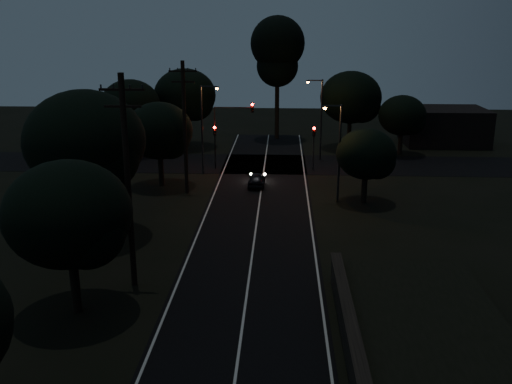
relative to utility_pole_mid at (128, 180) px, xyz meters
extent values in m
cube|color=black|center=(6.00, 7.00, -5.73)|extent=(8.00, 70.00, 0.02)
cube|color=black|center=(6.00, 27.00, -5.73)|extent=(60.00, 8.00, 0.02)
cube|color=beige|center=(6.00, 7.00, -5.71)|extent=(0.12, 70.00, 0.01)
cube|color=beige|center=(2.25, 7.00, -5.71)|extent=(0.12, 70.00, 0.01)
cube|color=beige|center=(9.75, 7.00, -5.71)|extent=(0.12, 70.00, 0.01)
cylinder|color=black|center=(0.00, 0.00, -0.24)|extent=(0.30, 0.30, 11.00)
cube|color=black|center=(0.00, 0.00, 4.46)|extent=(2.20, 0.12, 0.12)
cube|color=black|center=(0.00, 0.00, 3.66)|extent=(1.80, 0.12, 0.12)
cylinder|color=black|center=(0.00, 17.00, -0.49)|extent=(0.30, 0.30, 10.50)
cube|color=black|center=(0.00, 17.00, 3.96)|extent=(2.20, 0.12, 0.12)
cube|color=black|center=(0.00, 17.00, 3.16)|extent=(1.80, 0.12, 0.12)
cylinder|color=black|center=(-2.00, -3.00, -4.37)|extent=(0.44, 0.44, 2.74)
ellipsoid|color=black|center=(-2.00, -3.00, -0.82)|extent=(5.82, 5.82, 4.95)
sphere|color=black|center=(-0.98, -3.58, -1.40)|extent=(3.49, 3.49, 3.49)
cylinder|color=black|center=(-4.50, 7.00, -4.01)|extent=(0.44, 0.44, 3.45)
ellipsoid|color=black|center=(-4.50, 7.00, 0.51)|extent=(7.45, 7.45, 6.33)
sphere|color=black|center=(-3.20, 6.25, -0.24)|extent=(4.47, 4.47, 4.47)
cylinder|color=black|center=(-2.50, 19.00, -4.43)|extent=(0.44, 0.44, 2.61)
ellipsoid|color=black|center=(-2.50, 19.00, -1.04)|extent=(5.57, 5.57, 4.73)
sphere|color=black|center=(-1.53, 18.44, -1.60)|extent=(3.34, 3.34, 3.34)
cylinder|color=black|center=(-3.00, 35.00, -4.16)|extent=(0.44, 0.44, 3.15)
ellipsoid|color=black|center=(-3.00, 35.00, -0.06)|extent=(6.75, 6.75, 5.74)
sphere|color=black|center=(-1.82, 34.33, -0.73)|extent=(4.05, 4.05, 4.05)
cylinder|color=black|center=(-8.00, 31.00, -4.30)|extent=(0.44, 0.44, 2.88)
ellipsoid|color=black|center=(-8.00, 31.00, -0.58)|extent=(6.07, 6.07, 5.16)
sphere|color=black|center=(-6.94, 30.39, -1.19)|extent=(3.64, 3.64, 3.64)
cylinder|color=black|center=(15.00, 35.00, -4.20)|extent=(0.44, 0.44, 3.07)
ellipsoid|color=black|center=(15.00, 35.00, -0.19)|extent=(6.60, 6.60, 5.61)
sphere|color=black|center=(16.16, 34.34, -0.85)|extent=(3.96, 3.96, 3.96)
cylinder|color=black|center=(20.00, 32.00, -4.60)|extent=(0.44, 0.44, 2.28)
ellipsoid|color=black|center=(20.00, 32.00, -1.64)|extent=(4.86, 4.86, 4.13)
sphere|color=black|center=(20.85, 31.51, -2.12)|extent=(2.92, 2.92, 2.92)
cylinder|color=black|center=(14.00, 15.00, -4.68)|extent=(0.44, 0.44, 2.13)
ellipsoid|color=black|center=(14.00, 15.00, -1.92)|extent=(4.51, 4.51, 3.83)
sphere|color=black|center=(14.79, 14.55, -2.37)|extent=(2.71, 2.71, 2.71)
cylinder|color=black|center=(7.00, 40.00, -1.86)|extent=(0.50, 0.50, 7.76)
sphere|color=black|center=(7.00, 40.00, 5.26)|extent=(6.20, 6.20, 6.20)
sphere|color=black|center=(7.00, 40.00, 2.72)|extent=(4.79, 4.79, 4.79)
cube|color=black|center=(-14.00, 37.00, -3.54)|extent=(10.00, 8.00, 4.40)
cube|color=black|center=(26.00, 38.00, -3.74)|extent=(9.00, 7.00, 4.00)
cylinder|color=black|center=(1.40, 25.00, -4.14)|extent=(0.12, 0.12, 3.20)
cube|color=black|center=(1.40, 25.00, -2.09)|extent=(0.28, 0.22, 0.90)
sphere|color=#FF0705|center=(1.40, 24.87, -1.79)|extent=(0.22, 0.22, 0.22)
cylinder|color=black|center=(10.60, 25.00, -4.14)|extent=(0.12, 0.12, 3.20)
cube|color=black|center=(10.60, 25.00, -2.09)|extent=(0.28, 0.22, 0.90)
sphere|color=#FF0705|center=(10.60, 24.87, -1.79)|extent=(0.22, 0.22, 0.22)
cylinder|color=black|center=(1.40, 25.00, -3.24)|extent=(0.12, 0.12, 5.00)
cube|color=black|center=(4.90, 25.00, 0.06)|extent=(0.28, 0.22, 0.90)
sphere|color=#FF0705|center=(4.90, 24.87, 0.36)|extent=(0.22, 0.22, 0.22)
cube|color=black|center=(3.15, 25.00, 0.06)|extent=(3.50, 0.08, 0.08)
cylinder|color=black|center=(0.50, 23.00, -1.74)|extent=(0.16, 0.16, 8.00)
cube|color=black|center=(1.20, 23.00, 2.16)|extent=(1.40, 0.10, 0.10)
cube|color=black|center=(1.90, 23.00, 2.11)|extent=(0.35, 0.22, 0.12)
sphere|color=orange|center=(1.90, 23.00, 2.01)|extent=(0.26, 0.26, 0.26)
cylinder|color=black|center=(11.50, 29.00, -1.74)|extent=(0.16, 0.16, 8.00)
cube|color=black|center=(10.80, 29.00, 2.16)|extent=(1.40, 0.10, 0.10)
cube|color=black|center=(10.10, 29.00, 2.11)|extent=(0.35, 0.22, 0.12)
sphere|color=orange|center=(10.10, 29.00, 2.01)|extent=(0.26, 0.26, 0.26)
cylinder|color=black|center=(12.00, 15.00, -1.99)|extent=(0.16, 0.16, 7.50)
cube|color=black|center=(11.40, 15.00, 1.66)|extent=(1.20, 0.10, 0.10)
cube|color=black|center=(10.80, 15.00, 1.61)|extent=(0.35, 0.22, 0.12)
sphere|color=orange|center=(10.80, 15.00, 1.51)|extent=(0.26, 0.26, 0.26)
imported|color=black|center=(5.57, 19.18, -5.15)|extent=(1.45, 3.47, 1.17)
camera|label=1|loc=(7.71, -27.12, 7.54)|focal=40.00mm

